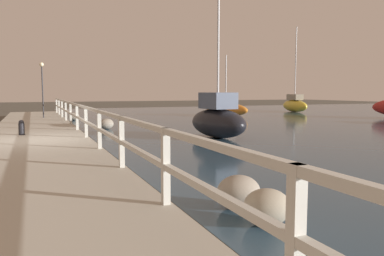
% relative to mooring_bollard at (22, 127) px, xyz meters
% --- Properties ---
extents(ground_plane, '(120.00, 120.00, 0.00)m').
position_rel_mooring_bollard_xyz_m(ground_plane, '(0.48, -1.59, -0.61)').
color(ground_plane, '#4C473D').
extents(dock_walkway, '(3.25, 36.00, 0.34)m').
position_rel_mooring_bollard_xyz_m(dock_walkway, '(0.48, -1.59, -0.44)').
color(dock_walkway, '#B2AD9E').
rests_on(dock_walkway, ground).
extents(railing, '(0.10, 32.50, 1.04)m').
position_rel_mooring_bollard_xyz_m(railing, '(2.00, -1.59, 0.44)').
color(railing, beige).
rests_on(railing, dock_walkway).
extents(boulder_near_dock, '(0.71, 0.64, 0.53)m').
position_rel_mooring_bollard_xyz_m(boulder_near_dock, '(3.37, -9.28, -0.34)').
color(boulder_near_dock, gray).
rests_on(boulder_near_dock, ground).
extents(boulder_far_strip, '(0.68, 0.62, 0.51)m').
position_rel_mooring_bollard_xyz_m(boulder_far_strip, '(3.35, -10.10, -0.35)').
color(boulder_far_strip, gray).
rests_on(boulder_far_strip, ground).
extents(boulder_downstream, '(0.68, 0.61, 0.51)m').
position_rel_mooring_bollard_xyz_m(boulder_downstream, '(2.83, 10.93, -0.35)').
color(boulder_downstream, slate).
rests_on(boulder_downstream, ground).
extents(boulder_mid_strip, '(0.71, 0.64, 0.53)m').
position_rel_mooring_bollard_xyz_m(boulder_mid_strip, '(3.72, 4.30, -0.34)').
color(boulder_mid_strip, gray).
rests_on(boulder_mid_strip, ground).
extents(mooring_bollard, '(0.20, 0.20, 0.53)m').
position_rel_mooring_bollard_xyz_m(mooring_bollard, '(0.00, 0.00, 0.00)').
color(mooring_bollard, black).
rests_on(mooring_bollard, dock_walkway).
extents(dock_lamp, '(0.24, 0.24, 3.20)m').
position_rel_mooring_bollard_xyz_m(dock_lamp, '(0.95, 9.14, 2.00)').
color(dock_lamp, '#2D2D33').
rests_on(dock_lamp, dock_walkway).
extents(sailboat_orange, '(1.91, 5.26, 4.63)m').
position_rel_mooring_bollard_xyz_m(sailboat_orange, '(14.05, 11.05, -0.03)').
color(sailboat_orange, orange).
rests_on(sailboat_orange, water_surface).
extents(sailboat_black, '(1.81, 3.44, 7.21)m').
position_rel_mooring_bollard_xyz_m(sailboat_black, '(7.24, -0.95, 0.14)').
color(sailboat_black, black).
rests_on(sailboat_black, water_surface).
extents(sailboat_yellow, '(2.16, 4.77, 7.72)m').
position_rel_mooring_bollard_xyz_m(sailboat_yellow, '(22.62, 13.64, 0.08)').
color(sailboat_yellow, gold).
rests_on(sailboat_yellow, water_surface).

